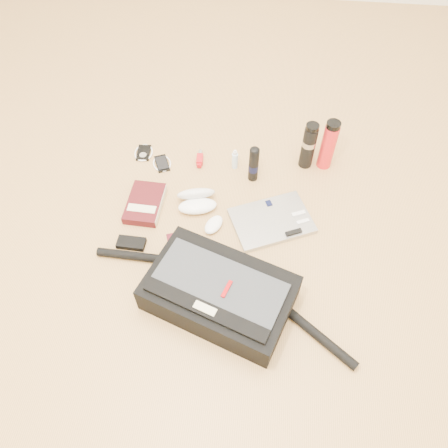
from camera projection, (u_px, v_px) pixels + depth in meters
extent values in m
plane|color=tan|center=(222.00, 247.00, 1.73)|extent=(4.00, 4.00, 0.00)
cube|color=black|center=(219.00, 293.00, 1.54)|extent=(0.58, 0.46, 0.12)
cube|color=#2C2F34|center=(218.00, 286.00, 1.48)|extent=(0.49, 0.36, 0.01)
cube|color=black|center=(205.00, 309.00, 1.43)|extent=(0.44, 0.20, 0.02)
cube|color=beige|center=(205.00, 309.00, 1.43)|extent=(0.08, 0.05, 0.02)
cube|color=#9F0205|center=(227.00, 290.00, 1.47)|extent=(0.04, 0.07, 0.02)
cylinder|color=black|center=(137.00, 256.00, 1.68)|extent=(0.31, 0.04, 0.03)
cylinder|color=black|center=(318.00, 336.00, 1.49)|extent=(0.27, 0.22, 0.03)
cube|color=black|center=(131.00, 243.00, 1.72)|extent=(0.11, 0.06, 0.02)
cube|color=#A3A3A5|center=(272.00, 221.00, 1.79)|extent=(0.38, 0.33, 0.02)
cube|color=black|center=(269.00, 203.00, 1.83)|extent=(0.03, 0.04, 0.00)
cube|color=silver|center=(299.00, 213.00, 1.79)|extent=(0.06, 0.04, 0.01)
cube|color=silver|center=(303.00, 221.00, 1.77)|extent=(0.05, 0.04, 0.01)
cube|color=black|center=(294.00, 232.00, 1.74)|extent=(0.07, 0.04, 0.01)
cube|color=#3F0C10|center=(145.00, 203.00, 1.83)|extent=(0.15, 0.22, 0.04)
cube|color=beige|center=(161.00, 205.00, 1.83)|extent=(0.01, 0.20, 0.03)
cube|color=beige|center=(142.00, 208.00, 1.79)|extent=(0.12, 0.04, 0.00)
cube|color=#460E16|center=(179.00, 245.00, 1.73)|extent=(0.12, 0.14, 0.00)
cube|color=gold|center=(179.00, 242.00, 1.73)|extent=(0.06, 0.06, 0.00)
ellipsoid|color=white|center=(214.00, 225.00, 1.77)|extent=(0.10, 0.12, 0.03)
ellipsoid|color=white|center=(197.00, 206.00, 1.82)|extent=(0.18, 0.12, 0.05)
ellipsoid|color=silver|center=(196.00, 194.00, 1.83)|extent=(0.18, 0.12, 0.09)
ellipsoid|color=black|center=(190.00, 206.00, 1.81)|extent=(0.05, 0.04, 0.01)
ellipsoid|color=black|center=(205.00, 205.00, 1.82)|extent=(0.05, 0.04, 0.01)
cylinder|color=black|center=(197.00, 205.00, 1.81)|extent=(0.03, 0.01, 0.00)
cube|color=black|center=(144.00, 153.00, 2.03)|extent=(0.07, 0.10, 0.01)
cylinder|color=#A9A9AB|center=(143.00, 155.00, 2.01)|extent=(0.04, 0.04, 0.00)
torus|color=white|center=(144.00, 153.00, 2.03)|extent=(0.09, 0.09, 0.01)
cube|color=black|center=(162.00, 163.00, 1.99)|extent=(0.09, 0.12, 0.01)
cube|color=black|center=(162.00, 163.00, 1.98)|extent=(0.07, 0.09, 0.00)
torus|color=white|center=(162.00, 163.00, 1.99)|extent=(0.11, 0.11, 0.01)
cube|color=#AF141A|center=(200.00, 160.00, 1.99)|extent=(0.03, 0.06, 0.03)
cube|color=#AB0E14|center=(199.00, 165.00, 1.97)|extent=(0.02, 0.02, 0.02)
cylinder|color=#A8A8AB|center=(200.00, 154.00, 2.01)|extent=(0.02, 0.03, 0.02)
cylinder|color=#BEE1FA|center=(235.00, 161.00, 1.95)|extent=(0.04, 0.04, 0.08)
cylinder|color=silver|center=(235.00, 153.00, 1.91)|extent=(0.02, 0.02, 0.02)
cylinder|color=white|center=(235.00, 151.00, 1.90)|extent=(0.01, 0.01, 0.01)
cylinder|color=black|center=(254.00, 165.00, 1.87)|extent=(0.05, 0.05, 0.17)
cylinder|color=black|center=(253.00, 168.00, 1.89)|extent=(0.05, 0.05, 0.03)
ellipsoid|color=black|center=(255.00, 150.00, 1.80)|extent=(0.05, 0.05, 0.02)
cylinder|color=black|center=(308.00, 147.00, 1.91)|extent=(0.06, 0.06, 0.21)
cylinder|color=#A6A6A8|center=(309.00, 143.00, 1.89)|extent=(0.06, 0.06, 0.03)
cylinder|color=black|center=(313.00, 127.00, 1.81)|extent=(0.06, 0.06, 0.02)
cylinder|color=red|center=(328.00, 147.00, 1.90)|extent=(0.07, 0.07, 0.22)
cylinder|color=black|center=(334.00, 125.00, 1.80)|extent=(0.06, 0.06, 0.02)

